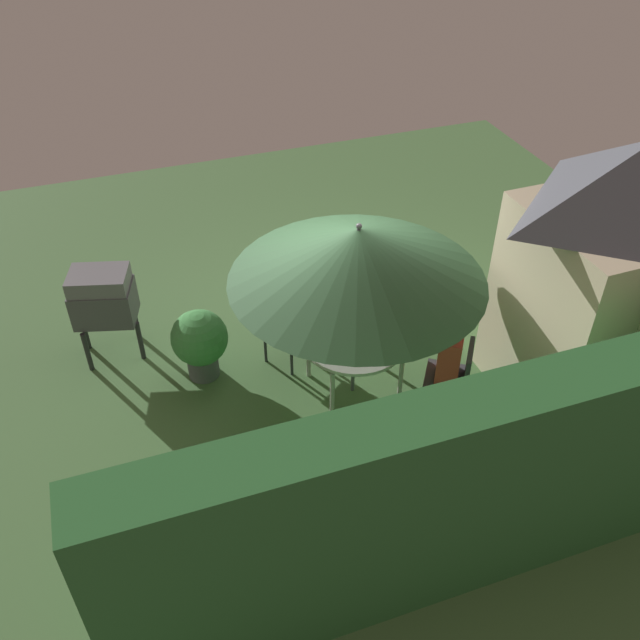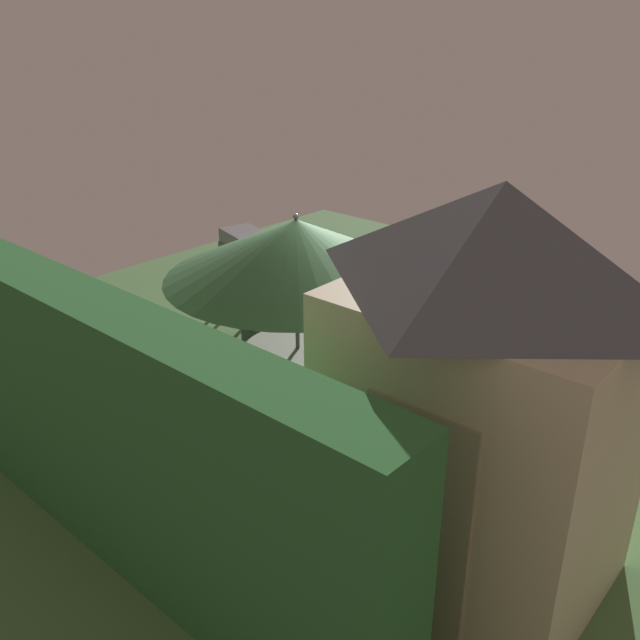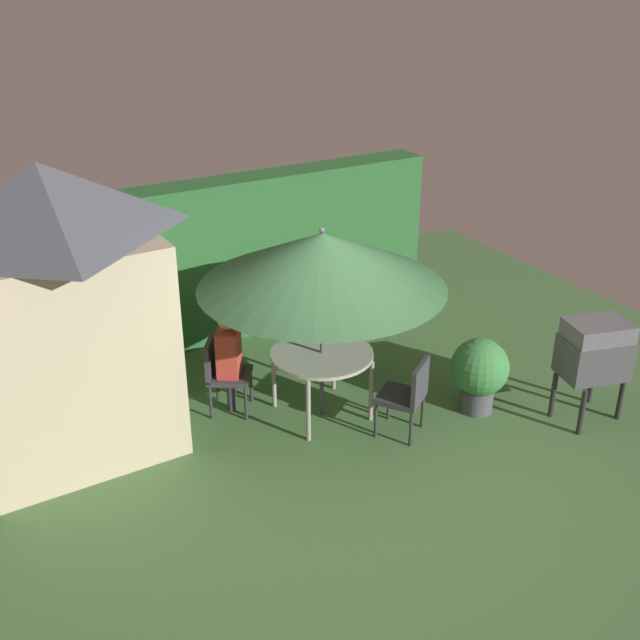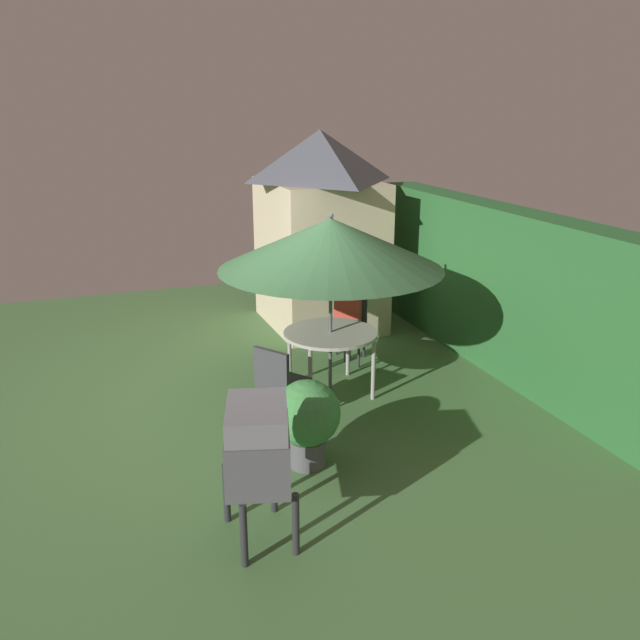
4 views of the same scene
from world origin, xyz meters
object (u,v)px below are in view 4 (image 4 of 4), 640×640
Objects in this scene: garden_shed at (320,229)px; patio_table at (330,337)px; patio_umbrella at (331,244)px; potted_plant_by_shed at (307,418)px; chair_near_shed at (349,324)px; person_in_red at (348,307)px; bbq_grill at (258,446)px; chair_far_side at (279,379)px.

garden_shed is 2.82m from patio_table.
patio_umbrella is 2.98× the size of potted_plant_by_shed.
garden_shed reaches higher than potted_plant_by_shed.
chair_near_shed is 2.91m from potted_plant_by_shed.
patio_table is 1.05m from person_in_red.
potted_plant_by_shed is at bearing -28.21° from patio_table.
patio_umbrella is at bearing 151.79° from potted_plant_by_shed.
garden_shed is 5.68m from bbq_grill.
patio_umbrella is 1.51m from person_in_red.
bbq_grill is 0.95× the size of person_in_red.
chair_near_shed is (-0.93, 0.63, -1.35)m from patio_umbrella.
bbq_grill is at bearing -32.06° from patio_umbrella.
patio_umbrella is at bearing 147.94° from bbq_grill.
patio_table is at bearing -17.32° from garden_shed.
bbq_grill is 2.11m from chair_far_side.
potted_plant_by_shed is (4.14, -1.65, -1.05)m from garden_shed.
chair_near_shed is at bearing 145.89° from patio_table.
person_in_red reaches higher than patio_table.
person_in_red is (-0.86, 0.58, 0.07)m from patio_table.
patio_umbrella reaches higher than bbq_grill.
garden_shed is at bearing 162.68° from patio_table.
chair_near_shed is 1.01× the size of potted_plant_by_shed.
potted_plant_by_shed is at bearing -21.67° from garden_shed.
bbq_grill reaches higher than patio_table.
bbq_grill reaches higher than chair_near_shed.
person_in_red is at bearing 149.62° from potted_plant_by_shed.
garden_shed reaches higher than bbq_grill.
bbq_grill is 1.26m from potted_plant_by_shed.
bbq_grill is at bearing -21.04° from chair_far_side.
chair_near_shed is at bearing 135.94° from chair_far_side.
bbq_grill is 4.03m from person_in_red.
potted_plant_by_shed is at bearing -28.21° from patio_umbrella.
garden_shed is 3.41× the size of chair_near_shed.
garden_shed reaches higher than chair_near_shed.
chair_near_shed is 2.11m from chair_far_side.
garden_shed is 2.56× the size of bbq_grill.
potted_plant_by_shed reaches higher than patio_table.
garden_shed is 1.95m from chair_near_shed.
person_in_red is (-1.45, 1.42, 0.26)m from chair_far_side.
bbq_grill is 1.33× the size of chair_near_shed.
bbq_grill is 1.34× the size of potted_plant_by_shed.
patio_umbrella is (2.57, -0.80, 0.31)m from garden_shed.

